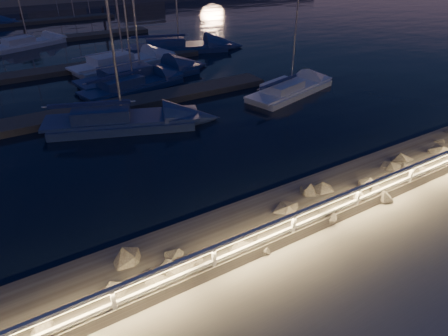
{
  "coord_description": "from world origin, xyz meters",
  "views": [
    {
      "loc": [
        -6.35,
        -7.61,
        8.69
      ],
      "look_at": [
        0.81,
        4.0,
        0.84
      ],
      "focal_mm": 32.0,
      "sensor_mm": 36.0,
      "label": 1
    }
  ],
  "objects": [
    {
      "name": "riprap",
      "position": [
        1.74,
        1.25,
        -0.16
      ],
      "size": [
        39.93,
        2.94,
        1.32
      ],
      "color": "slate",
      "rests_on": "ground"
    },
    {
      "name": "sailboat_k",
      "position": [
        -1.83,
        36.75,
        -0.2
      ],
      "size": [
        7.61,
        4.56,
        12.52
      ],
      "rotation": [
        0.0,
        0.0,
        0.36
      ],
      "color": "silver",
      "rests_on": "ground"
    },
    {
      "name": "sailboat_b",
      "position": [
        -0.5,
        13.21,
        -0.13
      ],
      "size": [
        8.77,
        5.25,
        14.49
      ],
      "rotation": [
        0.0,
        0.0,
        -0.36
      ],
      "color": "navy",
      "rests_on": "ground"
    },
    {
      "name": "floating_docks",
      "position": [
        0.0,
        32.5,
        -0.4
      ],
      "size": [
        22.0,
        36.0,
        0.4
      ],
      "color": "#4F4A42",
      "rests_on": "ground"
    },
    {
      "name": "sailboat_h",
      "position": [
        3.54,
        20.79,
        -0.14
      ],
      "size": [
        9.85,
        4.14,
        16.17
      ],
      "rotation": [
        0.0,
        0.0,
        0.14
      ],
      "color": "navy",
      "rests_on": "ground"
    },
    {
      "name": "sailboat_d",
      "position": [
        11.25,
        12.48,
        -0.21
      ],
      "size": [
        7.88,
        4.07,
        12.84
      ],
      "rotation": [
        0.0,
        0.0,
        0.26
      ],
      "color": "silver",
      "rests_on": "ground"
    },
    {
      "name": "sailboat_l",
      "position": [
        9.99,
        27.57,
        -0.14
      ],
      "size": [
        10.01,
        5.65,
        16.35
      ],
      "rotation": [
        0.0,
        0.0,
        -0.32
      ],
      "color": "navy",
      "rests_on": "ground"
    },
    {
      "name": "sailboat_g",
      "position": [
        3.65,
        24.83,
        -0.14
      ],
      "size": [
        9.27,
        4.32,
        15.18
      ],
      "rotation": [
        0.0,
        0.0,
        0.2
      ],
      "color": "silver",
      "rests_on": "ground"
    },
    {
      "name": "sailboat_c",
      "position": [
        2.32,
        18.89,
        -0.18
      ],
      "size": [
        8.0,
        4.01,
        13.09
      ],
      "rotation": [
        0.0,
        0.0,
        0.24
      ],
      "color": "navy",
      "rests_on": "ground"
    },
    {
      "name": "ground",
      "position": [
        0.0,
        0.0,
        0.0
      ],
      "size": [
        400.0,
        400.0,
        0.0
      ],
      "primitive_type": "plane",
      "color": "gray",
      "rests_on": "ground"
    },
    {
      "name": "guard_rail",
      "position": [
        -0.07,
        -0.0,
        0.77
      ],
      "size": [
        44.11,
        0.12,
        1.06
      ],
      "color": "silver",
      "rests_on": "ground"
    },
    {
      "name": "harbor_water",
      "position": [
        0.0,
        31.22,
        -0.97
      ],
      "size": [
        400.0,
        440.0,
        0.6
      ],
      "color": "black",
      "rests_on": "ground"
    }
  ]
}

